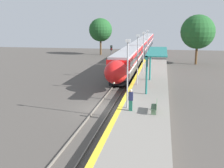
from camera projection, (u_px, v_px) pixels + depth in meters
ground_plane at (104, 109)px, 25.83m from camera, size 120.00×120.00×0.00m
rail_left at (96, 108)px, 25.94m from camera, size 0.08×90.00×0.15m
rail_right at (111, 109)px, 25.69m from camera, size 0.08×90.00×0.15m
train at (142, 46)px, 68.16m from camera, size 2.83×78.90×3.82m
platform_right at (145, 107)px, 25.07m from camera, size 4.21×64.00×0.96m
platform_bench at (155, 106)px, 21.84m from camera, size 0.44×1.70×0.89m
person_waiting at (131, 100)px, 22.16m from camera, size 0.36×0.23×1.76m
railway_signal at (111, 58)px, 39.88m from camera, size 0.28×0.28×4.68m
lamppost_near at (128, 70)px, 22.44m from camera, size 0.36×0.20×5.59m
lamppost_mid at (138, 57)px, 31.01m from camera, size 0.36×0.20×5.59m
lamppost_far at (143, 49)px, 39.57m from camera, size 0.36×0.20×5.59m
lamppost_farthest at (147, 44)px, 48.13m from camera, size 0.36×0.20×5.59m
station_canopy at (154, 53)px, 30.08m from camera, size 2.02×10.09×3.93m
background_tree_left at (101, 30)px, 68.23m from camera, size 5.62×5.62×8.88m
background_tree_right at (198, 32)px, 52.37m from camera, size 6.36×6.36×9.31m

